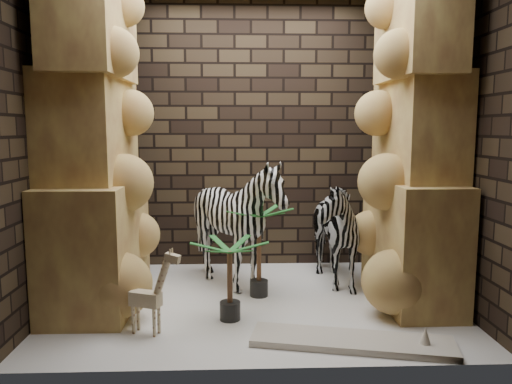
{
  "coord_description": "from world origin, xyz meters",
  "views": [
    {
      "loc": [
        -0.16,
        -4.26,
        1.56
      ],
      "look_at": [
        0.01,
        0.15,
        0.98
      ],
      "focal_mm": 34.2,
      "sensor_mm": 36.0,
      "label": 1
    }
  ],
  "objects_px": {
    "palm_back": "(230,280)",
    "surfboard": "(352,341)",
    "zebra_right": "(326,222)",
    "giraffe_toy": "(145,289)",
    "zebra_left": "(238,230)",
    "palm_front": "(259,251)"
  },
  "relations": [
    {
      "from": "zebra_left",
      "to": "surfboard",
      "type": "relative_size",
      "value": 0.88
    },
    {
      "from": "palm_back",
      "to": "surfboard",
      "type": "relative_size",
      "value": 0.46
    },
    {
      "from": "zebra_right",
      "to": "palm_front",
      "type": "xyz_separation_m",
      "value": [
        -0.69,
        -0.38,
        -0.2
      ]
    },
    {
      "from": "zebra_left",
      "to": "surfboard",
      "type": "bearing_deg",
      "value": -49.25
    },
    {
      "from": "zebra_left",
      "to": "surfboard",
      "type": "height_order",
      "value": "zebra_left"
    },
    {
      "from": "zebra_left",
      "to": "palm_front",
      "type": "height_order",
      "value": "zebra_left"
    },
    {
      "from": "giraffe_toy",
      "to": "surfboard",
      "type": "distance_m",
      "value": 1.58
    },
    {
      "from": "zebra_right",
      "to": "zebra_left",
      "type": "distance_m",
      "value": 0.91
    },
    {
      "from": "zebra_right",
      "to": "surfboard",
      "type": "height_order",
      "value": "zebra_right"
    },
    {
      "from": "zebra_right",
      "to": "zebra_left",
      "type": "xyz_separation_m",
      "value": [
        -0.89,
        -0.16,
        -0.05
      ]
    },
    {
      "from": "surfboard",
      "to": "giraffe_toy",
      "type": "bearing_deg",
      "value": -177.01
    },
    {
      "from": "zebra_left",
      "to": "palm_back",
      "type": "xyz_separation_m",
      "value": [
        -0.07,
        -0.78,
        -0.24
      ]
    },
    {
      "from": "zebra_left",
      "to": "palm_front",
      "type": "xyz_separation_m",
      "value": [
        0.2,
        -0.22,
        -0.15
      ]
    },
    {
      "from": "palm_front",
      "to": "zebra_left",
      "type": "bearing_deg",
      "value": 132.48
    },
    {
      "from": "palm_back",
      "to": "zebra_left",
      "type": "bearing_deg",
      "value": 85.22
    },
    {
      "from": "palm_back",
      "to": "zebra_right",
      "type": "bearing_deg",
      "value": 44.61
    },
    {
      "from": "zebra_right",
      "to": "giraffe_toy",
      "type": "relative_size",
      "value": 1.79
    },
    {
      "from": "palm_front",
      "to": "surfboard",
      "type": "distance_m",
      "value": 1.3
    },
    {
      "from": "giraffe_toy",
      "to": "palm_back",
      "type": "xyz_separation_m",
      "value": [
        0.64,
        0.25,
        -0.01
      ]
    },
    {
      "from": "palm_back",
      "to": "giraffe_toy",
      "type": "bearing_deg",
      "value": -158.65
    },
    {
      "from": "zebra_right",
      "to": "palm_back",
      "type": "distance_m",
      "value": 1.38
    },
    {
      "from": "zebra_left",
      "to": "surfboard",
      "type": "xyz_separation_m",
      "value": [
        0.83,
        -1.28,
        -0.56
      ]
    }
  ]
}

